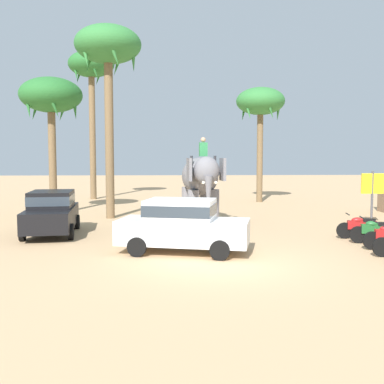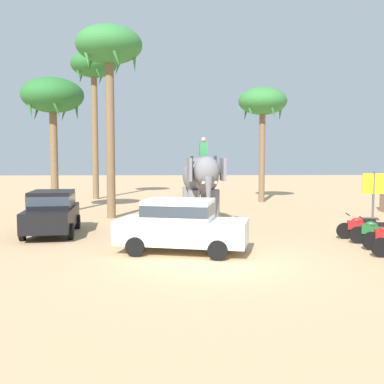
{
  "view_description": "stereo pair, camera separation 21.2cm",
  "coord_description": "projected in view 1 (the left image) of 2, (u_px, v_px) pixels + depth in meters",
  "views": [
    {
      "loc": [
        -1.47,
        -12.65,
        3.06
      ],
      "look_at": [
        -0.68,
        5.69,
        1.6
      ],
      "focal_mm": 42.25,
      "sensor_mm": 36.0,
      "label": 1
    },
    {
      "loc": [
        -1.26,
        -12.65,
        3.06
      ],
      "look_at": [
        -0.68,
        5.69,
        1.6
      ],
      "focal_mm": 42.25,
      "sensor_mm": 36.0,
      "label": 2
    }
  ],
  "objects": [
    {
      "name": "motorcycle_end_of_row",
      "position": [
        361.0,
        226.0,
        16.69
      ],
      "size": [
        1.8,
        0.55,
        0.94
      ],
      "color": "black",
      "rests_on": "ground"
    },
    {
      "name": "motorcycle_far_in_row",
      "position": [
        376.0,
        231.0,
        15.78
      ],
      "size": [
        1.79,
        0.59,
        0.94
      ],
      "color": "black",
      "rests_on": "ground"
    },
    {
      "name": "palm_tree_far_back",
      "position": [
        51.0,
        98.0,
        23.27
      ],
      "size": [
        3.2,
        3.2,
        7.11
      ],
      "color": "brown",
      "rests_on": "ground"
    },
    {
      "name": "car_sedan_foreground",
      "position": [
        182.0,
        224.0,
        14.29
      ],
      "size": [
        4.38,
        2.6,
        1.7
      ],
      "color": "white",
      "rests_on": "ground"
    },
    {
      "name": "ground_plane",
      "position": [
        224.0,
        263.0,
        12.9
      ],
      "size": [
        120.0,
        120.0,
        0.0
      ],
      "primitive_type": "plane",
      "color": "tan"
    },
    {
      "name": "palm_tree_left_of_road",
      "position": [
        91.0,
        70.0,
        31.61
      ],
      "size": [
        3.2,
        3.2,
        10.4
      ],
      "color": "brown",
      "rests_on": "ground"
    },
    {
      "name": "elephant_with_mahout",
      "position": [
        201.0,
        180.0,
        20.33
      ],
      "size": [
        1.97,
        3.96,
        3.88
      ],
      "color": "slate",
      "rests_on": "ground"
    },
    {
      "name": "palm_tree_near_hut",
      "position": [
        260.0,
        104.0,
        29.76
      ],
      "size": [
        3.2,
        3.2,
        7.58
      ],
      "color": "brown",
      "rests_on": "ground"
    },
    {
      "name": "signboard_yellow",
      "position": [
        372.0,
        187.0,
        19.99
      ],
      "size": [
        1.0,
        0.1,
        2.4
      ],
      "color": "#4C4C51",
      "rests_on": "ground"
    },
    {
      "name": "palm_tree_behind_elephant",
      "position": [
        108.0,
        51.0,
        21.69
      ],
      "size": [
        3.2,
        3.2,
        9.32
      ],
      "color": "brown",
      "rests_on": "ground"
    },
    {
      "name": "car_parked_far_side",
      "position": [
        52.0,
        211.0,
        17.62
      ],
      "size": [
        2.24,
        4.27,
        1.7
      ],
      "color": "black",
      "rests_on": "ground"
    }
  ]
}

